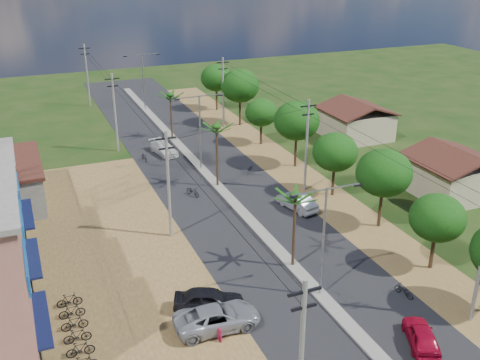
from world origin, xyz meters
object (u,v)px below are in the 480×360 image
object	(u,v)px
roadside_sign	(217,332)
parked_scooter_row	(82,356)
car_parked_dark	(209,300)
moto_rider_east	(404,291)
car_red_near	(421,336)
car_white_far	(164,149)
car_parked_silver	(217,318)
car_silver_mid	(297,202)

from	to	relation	value
roadside_sign	parked_scooter_row	world-z (taller)	parked_scooter_row
car_parked_dark	moto_rider_east	world-z (taller)	car_parked_dark
roadside_sign	car_red_near	bearing A→B (deg)	-33.99
car_white_far	car_parked_silver	distance (m)	32.06
car_silver_mid	car_parked_silver	bearing A→B (deg)	34.02
car_white_far	parked_scooter_row	world-z (taller)	car_white_far
car_parked_silver	moto_rider_east	distance (m)	12.94
car_silver_mid	car_parked_dark	xyz separation A→B (m)	(-12.32, -11.20, 0.07)
car_parked_silver	parked_scooter_row	world-z (taller)	car_parked_silver
car_silver_mid	car_parked_silver	world-z (taller)	car_parked_silver
car_parked_silver	parked_scooter_row	bearing A→B (deg)	93.09
roadside_sign	car_parked_silver	bearing A→B (deg)	58.97
car_red_near	car_parked_dark	distance (m)	13.18
car_red_near	roadside_sign	xyz separation A→B (m)	(-10.96, 5.22, -0.20)
parked_scooter_row	car_red_near	bearing A→B (deg)	-17.83
roadside_sign	car_white_far	bearing A→B (deg)	71.73
car_silver_mid	parked_scooter_row	distance (m)	24.50
car_white_far	roadside_sign	bearing A→B (deg)	-111.56
car_silver_mid	roadside_sign	distance (m)	18.99
moto_rider_east	roadside_sign	size ratio (longest dim) A/B	1.40
car_red_near	moto_rider_east	bearing A→B (deg)	-92.56
moto_rider_east	car_silver_mid	bearing A→B (deg)	-101.84
car_red_near	car_parked_dark	xyz separation A→B (m)	(-10.46, 8.02, 0.11)
car_parked_silver	roadside_sign	bearing A→B (deg)	160.27
car_red_near	car_silver_mid	bearing A→B (deg)	-71.66
car_parked_dark	car_white_far	bearing A→B (deg)	12.49
car_parked_dark	parked_scooter_row	bearing A→B (deg)	125.55
car_parked_silver	roadside_sign	world-z (taller)	car_parked_silver
moto_rider_east	parked_scooter_row	bearing A→B (deg)	-17.51
car_red_near	car_parked_silver	world-z (taller)	car_parked_silver
car_white_far	car_parked_silver	bearing A→B (deg)	-111.19
car_white_far	moto_rider_east	bearing A→B (deg)	-88.91
roadside_sign	parked_scooter_row	size ratio (longest dim) A/B	0.09
car_red_near	car_parked_silver	size ratio (longest dim) A/B	0.72
car_silver_mid	car_parked_silver	size ratio (longest dim) A/B	0.80
car_parked_silver	car_silver_mid	bearing A→B (deg)	-40.71
car_silver_mid	car_parked_dark	world-z (taller)	car_parked_dark
moto_rider_east	car_white_far	bearing A→B (deg)	-90.41
moto_rider_east	parked_scooter_row	size ratio (longest dim) A/B	0.13
car_white_far	parked_scooter_row	xyz separation A→B (m)	(-13.41, -31.68, -0.16)
car_white_far	car_parked_dark	xyz separation A→B (m)	(-5.08, -29.70, 0.11)
car_silver_mid	roadside_sign	size ratio (longest dim) A/B	3.87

